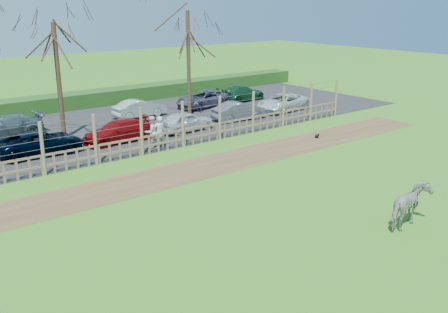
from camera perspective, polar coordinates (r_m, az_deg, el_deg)
ground at (r=19.65m, az=2.20°, el=-5.32°), size 120.00×120.00×0.00m
dirt_strip at (r=23.04m, az=-5.03°, el=-1.89°), size 34.00×2.80×0.01m
asphalt at (r=31.57m, az=-15.03°, el=2.92°), size 44.00×13.00×0.04m
hedge at (r=37.87m, az=-19.35°, el=5.70°), size 46.00×2.00×1.10m
fence at (r=25.68m, az=-9.36°, el=1.85°), size 30.16×0.16×2.50m
tree_mid at (r=29.13m, az=-18.65°, el=11.15°), size 4.80×4.80×6.83m
tree_right at (r=33.62m, az=-4.12°, el=13.35°), size 4.80×4.80×7.35m
zebra at (r=18.49m, az=20.53°, el=-5.36°), size 1.96×1.13×1.56m
visitor_a at (r=26.74m, az=-7.39°, el=2.77°), size 0.69×0.51×1.72m
visitor_b at (r=26.84m, az=-8.28°, el=2.79°), size 0.91×0.74×1.72m
crow at (r=29.25m, az=10.58°, el=2.31°), size 0.31×0.23×0.25m
car_2 at (r=27.16m, az=-20.25°, el=1.48°), size 4.39×2.16×1.20m
car_3 at (r=28.45m, az=-11.91°, el=2.88°), size 4.19×1.81×1.20m
car_4 at (r=30.16m, az=-4.40°, el=4.02°), size 3.62×1.68×1.20m
car_5 at (r=33.03m, az=1.71°, el=5.24°), size 3.74×1.57×1.20m
car_6 at (r=36.04m, az=6.74°, el=6.16°), size 4.55×2.55×1.20m
car_9 at (r=31.49m, az=-23.62°, el=3.17°), size 4.21×1.88×1.20m
car_11 at (r=34.23m, az=-9.63°, el=5.44°), size 3.67×1.36×1.20m
car_12 at (r=37.13m, az=-2.43°, el=6.59°), size 4.55×2.56×1.20m
car_13 at (r=39.47m, az=2.02°, el=7.24°), size 4.27×2.05×1.20m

